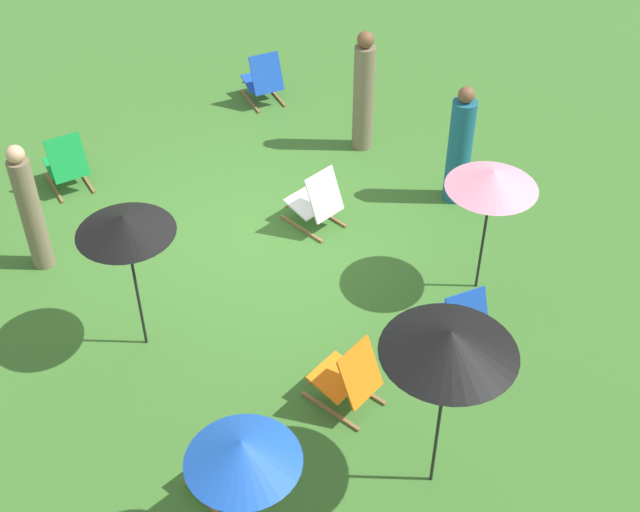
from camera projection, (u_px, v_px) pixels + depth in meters
The scene contains 14 objects.
ground_plane at pixel (258, 240), 10.96m from camera, with size 40.00×40.00×0.00m, color #386B28.
deckchair_1 at pixel (230, 473), 7.82m from camera, with size 0.51×0.78×0.83m.
deckchair_2 at pixel (348, 378), 8.70m from camera, with size 0.58×0.82×0.83m.
deckchair_3 at pixel (316, 201), 10.98m from camera, with size 0.52×0.79×0.83m.
deckchair_4 at pixel (459, 322), 9.32m from camera, with size 0.68×0.87×0.83m.
deckchair_6 at pixel (66, 164), 11.63m from camera, with size 0.62×0.84×0.83m.
deckchair_9 at pixel (263, 80), 13.40m from camera, with size 0.67×0.86×0.83m.
umbrella_0 at pixel (493, 179), 9.30m from camera, with size 1.02×1.02×1.68m.
umbrella_1 at pixel (450, 342), 7.00m from camera, with size 1.17×1.17×2.00m.
umbrella_2 at pixel (125, 225), 8.52m from camera, with size 1.01×1.01×1.77m.
umbrella_3 at pixel (242, 452), 6.58m from camera, with size 0.93×0.93×1.67m.
person_0 at pixel (460, 148), 11.16m from camera, with size 0.43×0.43×1.68m.
person_1 at pixel (30, 210), 10.09m from camera, with size 0.29×0.29×1.71m.
person_2 at pixel (364, 93), 12.08m from camera, with size 0.41×0.41×1.80m.
Camera 1 is at (5.03, 6.89, 6.93)m, focal length 48.34 mm.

